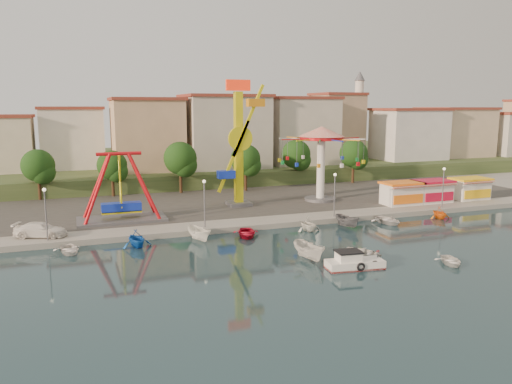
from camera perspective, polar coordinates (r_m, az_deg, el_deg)
name	(u,v)px	position (r m, az deg, el deg)	size (l,w,h in m)	color
ground	(325,258)	(46.37, 7.93, -7.53)	(200.00, 200.00, 0.00)	#132C34
quay_deck	(184,172)	(104.06, -8.19, 2.26)	(200.00, 100.00, 0.60)	#9E998E
asphalt_pad	(229,197)	(73.33, -3.05, -0.54)	(90.00, 28.00, 0.01)	#4C4944
hill_terrace	(179,164)	(108.78, -8.75, 3.21)	(200.00, 60.00, 3.00)	#384C26
pirate_ship_ride	(120,188)	(59.51, -15.23, 0.41)	(10.00, 5.00, 8.00)	#59595E
kamikaze_tower	(241,146)	(65.59, -1.77, 5.26)	(4.80, 3.10, 16.50)	#59595E
wave_swinger	(321,147)	(69.94, 7.47, 5.16)	(11.60, 11.60, 10.40)	#59595E
booth_left	(401,193)	(70.02, 16.29, -0.12)	(5.40, 3.78, 3.08)	white
booth_mid	(432,191)	(73.09, 19.49, 0.11)	(5.40, 3.78, 3.08)	white
booth_right	(470,188)	(77.40, 23.25, 0.38)	(5.40, 3.78, 3.08)	white
lamp_post_0	(46,216)	(53.21, -22.87, -2.52)	(0.14, 0.14, 5.00)	#59595E
lamp_post_1	(205,205)	(54.67, -5.90, -1.48)	(0.14, 0.14, 5.00)	#59595E
lamp_post_2	(335,196)	(60.48, 8.96, -0.46)	(0.14, 0.14, 5.00)	#59595E
lamp_post_3	(443,189)	(69.57, 20.59, 0.36)	(0.14, 0.14, 5.00)	#59595E
tree_0	(38,166)	(76.64, -23.66, 2.77)	(4.60, 4.60, 7.19)	#382314
tree_1	(112,165)	(75.93, -16.13, 2.94)	(4.35, 4.35, 6.80)	#382314
tree_2	(180,158)	(76.73, -8.66, 3.82)	(5.02, 5.02, 7.85)	#382314
tree_3	(246,159)	(77.95, -1.20, 3.76)	(4.68, 4.68, 7.32)	#382314
tree_4	(296,154)	(84.38, 4.60, 4.32)	(4.86, 4.86, 7.60)	#382314
tree_5	(354,154)	(87.43, 11.09, 4.33)	(4.83, 4.83, 7.54)	#382314
building_1	(72,144)	(90.66, -20.24, 5.12)	(12.33, 9.01, 8.63)	silver
building_2	(150,135)	(92.04, -12.05, 6.38)	(11.95, 9.28, 11.23)	tan
building_3	(228,140)	(91.97, -3.16, 5.94)	(12.59, 10.50, 9.20)	beige
building_4	(288,137)	(99.81, 3.73, 6.25)	(10.75, 9.23, 9.24)	beige
building_5	(352,132)	(104.18, 10.91, 6.78)	(12.77, 10.96, 11.21)	tan
building_6	(405,128)	(109.40, 16.70, 6.98)	(8.23, 8.98, 12.36)	silver
building_7	(435,135)	(120.68, 19.82, 6.19)	(11.59, 10.93, 8.76)	beige
building_8	(507,126)	(125.34, 26.71, 6.71)	(12.84, 9.28, 12.58)	beige
minaret	(359,112)	(109.08, 11.64, 8.96)	(2.80, 2.80, 18.00)	silver
cabin_motorboat	(353,263)	(43.88, 11.08, -8.00)	(5.10, 2.44, 1.73)	white
rowboat_a	(363,253)	(47.45, 12.16, -6.78)	(2.64, 3.69, 0.76)	silver
rowboat_b	(451,261)	(47.41, 21.39, -7.34)	(2.20, 3.09, 0.64)	white
skiff	(309,251)	(45.52, 6.10, -6.74)	(1.61, 4.29, 1.66)	silver
van	(41,230)	(55.27, -23.40, -3.98)	(2.09, 5.14, 1.49)	white
moored_boat_0	(69,249)	(50.65, -20.58, -6.16)	(2.51, 3.51, 0.73)	white
moored_boat_1	(136,238)	(50.77, -13.51, -5.17)	(2.85, 3.30, 1.74)	blue
moored_boat_2	(199,234)	(51.84, -6.48, -4.78)	(1.46, 3.88, 1.50)	white
moored_boat_3	(246,233)	(53.29, -1.11, -4.70)	(2.79, 3.91, 0.81)	#B40E26
moored_boat_4	(308,224)	(55.90, 5.98, -3.63)	(2.68, 3.11, 1.64)	silver
moored_boat_5	(347,221)	(58.23, 10.40, -3.30)	(1.39, 3.71, 1.43)	#57585C
moored_boat_6	(388,220)	(61.21, 14.85, -3.11)	(2.86, 4.01, 0.83)	white
moored_boat_7	(440,213)	(65.63, 20.24, -2.23)	(2.47, 2.86, 1.51)	orange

